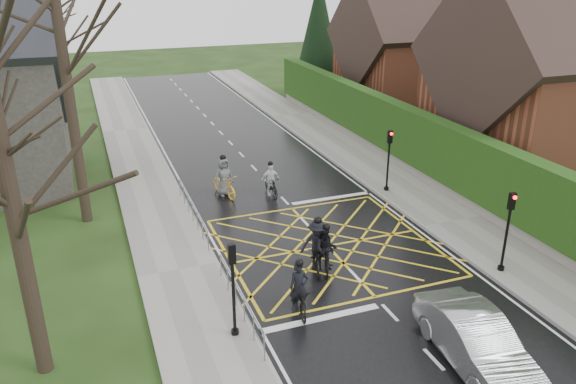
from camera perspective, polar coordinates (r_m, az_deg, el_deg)
ground at (r=22.86m, az=4.01°, el=-5.51°), size 120.00×120.00×0.00m
road at (r=22.85m, az=4.01°, el=-5.49°), size 9.00×80.00×0.01m
sidewalk_right at (r=25.68m, az=16.33°, el=-2.97°), size 3.00×80.00×0.15m
sidewalk_left at (r=21.31m, az=-11.00°, el=-7.87°), size 3.00×80.00×0.15m
stone_wall at (r=31.05m, az=12.57°, el=2.36°), size 0.50×38.00×0.70m
hedge at (r=30.52m, az=12.84°, el=5.45°), size 0.90×38.00×2.80m
house_near at (r=32.82m, az=25.66°, el=9.73°), size 11.80×9.80×11.30m
house_far at (r=43.63m, az=12.40°, el=13.47°), size 9.80×8.80×10.30m
conifer at (r=48.70m, az=3.13°, el=15.55°), size 4.60×4.60×10.00m
tree_front at (r=15.06m, az=-27.10°, el=3.78°), size 7.56×7.56×9.36m
tree_near at (r=24.51m, az=-22.12°, el=14.33°), size 9.24×9.24×11.44m
tree_mid at (r=32.45m, az=-24.10°, el=16.90°), size 10.08×10.08×12.48m
tree_far at (r=40.50m, az=-22.35°, el=15.79°), size 8.40×8.40×10.40m
railing_south at (r=18.23m, az=-4.93°, el=-10.50°), size 0.05×5.04×1.03m
railing_north at (r=24.72m, az=-9.70°, el=-1.54°), size 0.05×6.04×1.03m
traffic_light_ne at (r=27.84m, az=10.15°, el=3.10°), size 0.24×0.31×3.21m
traffic_light_se at (r=21.60m, az=21.33°, el=-3.90°), size 0.24×0.31×3.21m
traffic_light_sw at (r=16.85m, az=-5.58°, el=-9.98°), size 0.24×0.31×3.21m
cyclist_rear at (r=18.55m, az=1.20°, el=-10.39°), size 1.02×2.03×1.89m
cyclist_back at (r=20.84m, az=3.91°, el=-6.21°), size 1.16×1.94×1.88m
cyclist_mid at (r=20.91m, az=3.02°, el=-5.90°), size 1.48×2.29×2.10m
cyclist_front at (r=27.42m, az=-1.75°, el=0.90°), size 0.95×1.77×1.77m
cyclist_lead at (r=27.59m, az=-6.50°, el=1.06°), size 1.23×2.26×2.09m
car at (r=17.14m, az=18.55°, el=-14.19°), size 2.06×4.77×1.53m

